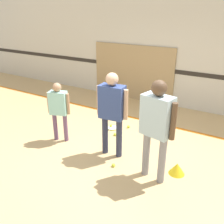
{
  "coord_description": "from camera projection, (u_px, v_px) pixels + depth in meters",
  "views": [
    {
      "loc": [
        2.26,
        -3.7,
        2.7
      ],
      "look_at": [
        0.07,
        -0.06,
        0.91
      ],
      "focal_mm": 40.0,
      "sensor_mm": 36.0,
      "label": 1
    }
  ],
  "objects": [
    {
      "name": "person_student_right",
      "position": [
        157.0,
        121.0,
        3.87
      ],
      "size": [
        0.64,
        0.36,
        1.72
      ],
      "rotation": [
        0.0,
        0.0,
        2.94
      ],
      "color": "gray",
      "rests_on": "ground_plane"
    },
    {
      "name": "ground_plane",
      "position": [
        110.0,
        151.0,
        5.05
      ],
      "size": [
        16.0,
        16.0,
        0.0
      ],
      "primitive_type": "plane",
      "color": "tan"
    },
    {
      "name": "tennis_ball_stray_left",
      "position": [
        115.0,
        134.0,
        5.65
      ],
      "size": [
        0.07,
        0.07,
        0.07
      ],
      "primitive_type": "sphere",
      "color": "#CCE038",
      "rests_on": "ground_plane"
    },
    {
      "name": "floor_stripe",
      "position": [
        145.0,
        121.0,
        6.41
      ],
      "size": [
        14.4,
        0.1,
        0.01
      ],
      "color": "orange",
      "rests_on": "ground_plane"
    },
    {
      "name": "racket_spare_on_floor",
      "position": [
        112.0,
        128.0,
        6.02
      ],
      "size": [
        0.34,
        0.54,
        0.03
      ],
      "rotation": [
        0.0,
        0.0,
        4.61
      ],
      "color": "#C6D838",
      "rests_on": "ground_plane"
    },
    {
      "name": "tennis_ball_stray_right",
      "position": [
        128.0,
        127.0,
        6.02
      ],
      "size": [
        0.07,
        0.07,
        0.07
      ],
      "primitive_type": "sphere",
      "color": "#CCE038",
      "rests_on": "ground_plane"
    },
    {
      "name": "person_instructor",
      "position": [
        112.0,
        106.0,
        4.57
      ],
      "size": [
        0.62,
        0.29,
        1.65
      ],
      "rotation": [
        0.0,
        0.0,
        0.09
      ],
      "color": "#2D334C",
      "rests_on": "ground_plane"
    },
    {
      "name": "person_student_left",
      "position": [
        59.0,
        106.0,
        5.18
      ],
      "size": [
        0.47,
        0.31,
        1.3
      ],
      "rotation": [
        0.0,
        0.0,
        0.33
      ],
      "color": "#6B4C70",
      "rests_on": "ground_plane"
    },
    {
      "name": "training_cone",
      "position": [
        177.0,
        169.0,
        4.34
      ],
      "size": [
        0.28,
        0.28,
        0.21
      ],
      "color": "yellow",
      "rests_on": "ground_plane"
    },
    {
      "name": "wall_back",
      "position": [
        169.0,
        50.0,
        6.91
      ],
      "size": [
        16.0,
        0.07,
        3.2
      ],
      "color": "silver",
      "rests_on": "ground_plane"
    },
    {
      "name": "wall_panel",
      "position": [
        132.0,
        73.0,
        7.68
      ],
      "size": [
        2.64,
        0.05,
        1.67
      ],
      "color": "tan",
      "rests_on": "ground_plane"
    },
    {
      "name": "tennis_ball_near_instructor",
      "position": [
        113.0,
        165.0,
        4.56
      ],
      "size": [
        0.07,
        0.07,
        0.07
      ],
      "primitive_type": "sphere",
      "color": "#CCE038",
      "rests_on": "ground_plane"
    },
    {
      "name": "tennis_ball_by_spare_racket",
      "position": [
        111.0,
        126.0,
        6.06
      ],
      "size": [
        0.07,
        0.07,
        0.07
      ],
      "primitive_type": "sphere",
      "color": "#CCE038",
      "rests_on": "ground_plane"
    }
  ]
}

